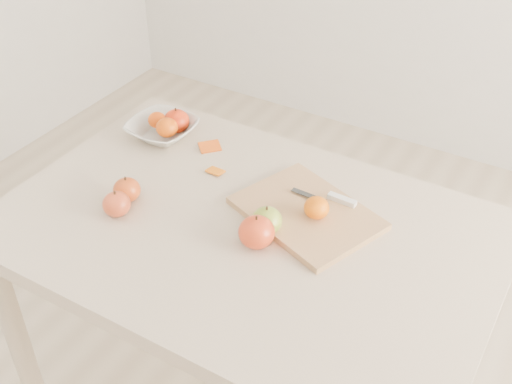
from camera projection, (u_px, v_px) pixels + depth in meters
The scene contains 14 objects.
table at pixel (246, 256), 1.62m from camera, with size 1.20×0.80×0.75m.
cutting_board at pixel (307, 213), 1.58m from camera, with size 0.34×0.25×0.02m, color tan.
board_tangerine at pixel (317, 208), 1.54m from camera, with size 0.06×0.06×0.05m, color #D76407.
fruit_bowl at pixel (162, 129), 1.87m from camera, with size 0.19×0.19×0.05m, color silver.
bowl_tangerine_near at pixel (157, 120), 1.87m from camera, with size 0.05×0.05×0.05m, color #CA3C07.
bowl_tangerine_far at pixel (167, 127), 1.83m from camera, with size 0.06×0.06×0.06m, color #D04707.
orange_peel_a at pixel (210, 148), 1.83m from camera, with size 0.06×0.04×0.00m, color #D04F0E.
orange_peel_b at pixel (215, 172), 1.73m from camera, with size 0.04×0.04×0.00m, color orange.
paring_knife at pixel (336, 199), 1.60m from camera, with size 0.17×0.05×0.01m.
apple_green at pixel (267, 221), 1.52m from camera, with size 0.07×0.07×0.07m, color #5C8920.
apple_red_a at pixel (176, 121), 1.89m from camera, with size 0.08×0.08×0.07m, color #9E1807.
apple_red_c at pixel (117, 204), 1.57m from camera, with size 0.07×0.07×0.06m, color maroon.
apple_red_e at pixel (257, 232), 1.48m from camera, with size 0.09×0.09×0.08m, color #9D2B1A.
apple_red_b at pixel (127, 190), 1.62m from camera, with size 0.07×0.07×0.06m, color #A32716.
Camera 1 is at (0.63, -1.01, 1.75)m, focal length 45.00 mm.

